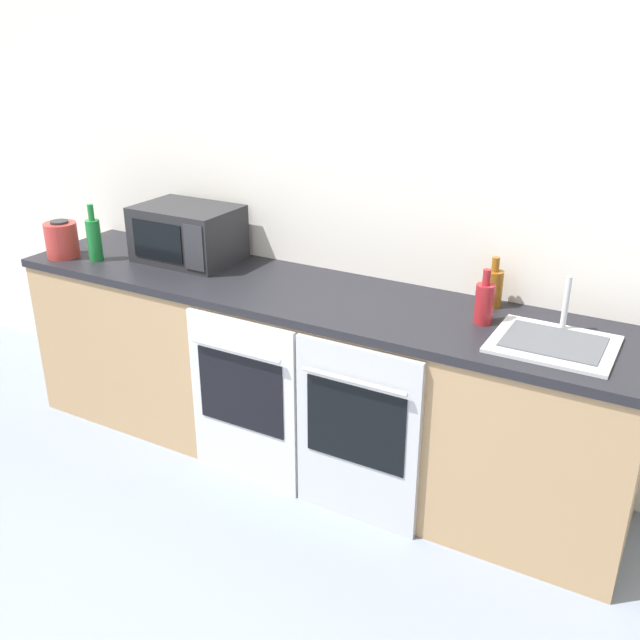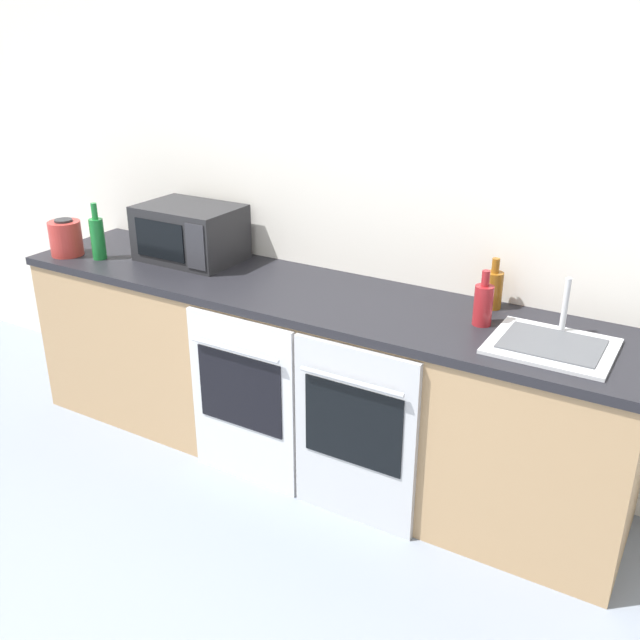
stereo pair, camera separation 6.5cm
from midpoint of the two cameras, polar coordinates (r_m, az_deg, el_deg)
wall_back at (r=3.52m, az=1.25°, el=10.31°), size 10.00×0.06×2.60m
counter_back at (r=3.52m, az=-1.62°, el=-4.45°), size 3.10×0.68×0.90m
oven_left at (r=3.35m, az=-6.75°, el=-6.53°), size 0.58×0.06×0.84m
oven_right at (r=3.08m, az=2.31°, el=-9.23°), size 0.58×0.06×0.84m
microwave at (r=3.80m, az=-11.01°, el=6.81°), size 0.52×0.37×0.29m
bottle_amber at (r=3.21m, az=13.13°, el=2.56°), size 0.08×0.08×0.23m
bottle_red at (r=3.02m, az=12.40°, el=1.38°), size 0.08×0.08×0.24m
bottle_green at (r=3.92m, az=-18.08°, el=6.21°), size 0.07×0.07×0.30m
kettle at (r=4.05m, az=-20.40°, el=6.06°), size 0.17×0.17×0.20m
sink at (r=2.91m, az=17.59°, el=-1.69°), size 0.46×0.39×0.24m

